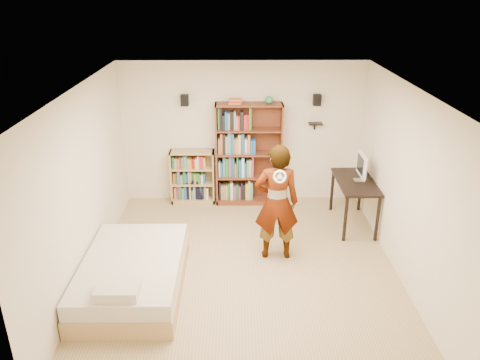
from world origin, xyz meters
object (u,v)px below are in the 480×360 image
object	(u,v)px
low_bookshelf	(193,177)
daybed	(133,271)
computer_desk	(353,203)
person	(277,203)
tall_bookshelf	(249,155)

from	to	relation	value
low_bookshelf	daybed	bearing A→B (deg)	-101.90
computer_desk	daybed	bearing A→B (deg)	-151.64
daybed	computer_desk	bearing A→B (deg)	28.36
low_bookshelf	person	xyz separation A→B (m)	(1.44, -1.98, 0.40)
tall_bookshelf	daybed	world-z (taller)	tall_bookshelf
computer_desk	daybed	xyz separation A→B (m)	(-3.48, -1.88, -0.11)
low_bookshelf	tall_bookshelf	bearing A→B (deg)	-1.27
tall_bookshelf	daybed	distance (m)	3.34
person	low_bookshelf	bearing A→B (deg)	-54.52
tall_bookshelf	daybed	bearing A→B (deg)	-120.67
person	daybed	bearing A→B (deg)	22.38
computer_desk	daybed	size ratio (longest dim) A/B	0.59
tall_bookshelf	low_bookshelf	size ratio (longest dim) A/B	1.88
tall_bookshelf	person	bearing A→B (deg)	-79.41
low_bookshelf	person	size ratio (longest dim) A/B	0.57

